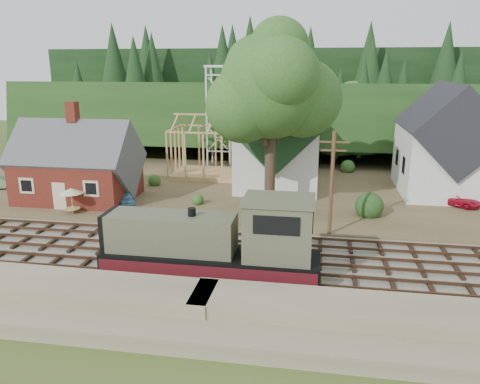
% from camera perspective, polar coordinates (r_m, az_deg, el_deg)
% --- Properties ---
extents(ground, '(140.00, 140.00, 0.00)m').
position_cam_1_polar(ground, '(31.48, -2.04, -8.13)').
color(ground, '#384C1E').
rests_on(ground, ground).
extents(embankment, '(64.00, 5.00, 1.60)m').
position_cam_1_polar(embankment, '(24.13, -6.23, -16.03)').
color(embankment, '#7F7259').
rests_on(embankment, ground).
extents(railroad_bed, '(64.00, 11.00, 0.16)m').
position_cam_1_polar(railroad_bed, '(31.45, -2.04, -7.99)').
color(railroad_bed, '#726B5B').
rests_on(railroad_bed, ground).
extents(village_flat, '(64.00, 26.00, 0.30)m').
position_cam_1_polar(village_flat, '(48.26, 2.23, 0.45)').
color(village_flat, brown).
rests_on(village_flat, ground).
extents(hillside, '(70.00, 28.96, 12.74)m').
position_cam_1_polar(hillside, '(71.63, 4.71, 5.19)').
color(hillside, '#1E3F19').
rests_on(hillside, ground).
extents(ridge, '(80.00, 20.00, 12.00)m').
position_cam_1_polar(ridge, '(87.38, 5.63, 7.00)').
color(ridge, black).
rests_on(ridge, ground).
extents(depot, '(10.80, 7.41, 9.00)m').
position_cam_1_polar(depot, '(45.91, -19.18, 2.76)').
color(depot, '#531C13').
rests_on(depot, village_flat).
extents(church, '(8.40, 15.17, 13.00)m').
position_cam_1_polar(church, '(48.67, 4.90, 6.58)').
color(church, silver).
rests_on(church, village_flat).
extents(farmhouse, '(8.40, 10.80, 10.60)m').
position_cam_1_polar(farmhouse, '(49.41, 23.72, 5.11)').
color(farmhouse, silver).
rests_on(farmhouse, village_flat).
extents(timber_frame, '(8.20, 6.20, 6.99)m').
position_cam_1_polar(timber_frame, '(52.48, -3.71, 5.13)').
color(timber_frame, tan).
rests_on(timber_frame, village_flat).
extents(lattice_tower, '(3.20, 3.20, 12.12)m').
position_cam_1_polar(lattice_tower, '(57.57, -2.43, 12.82)').
color(lattice_tower, silver).
rests_on(lattice_tower, village_flat).
extents(big_tree, '(10.90, 8.40, 14.70)m').
position_cam_1_polar(big_tree, '(38.61, 4.10, 11.86)').
color(big_tree, '#38281E').
rests_on(big_tree, village_flat).
extents(telegraph_pole_near, '(2.20, 0.28, 8.00)m').
position_cam_1_polar(telegraph_pole_near, '(34.50, 11.13, 1.15)').
color(telegraph_pole_near, '#4C331E').
rests_on(telegraph_pole_near, ground).
extents(locomotive, '(12.76, 3.19, 5.08)m').
position_cam_1_polar(locomotive, '(27.85, -2.68, -6.38)').
color(locomotive, black).
rests_on(locomotive, railroad_bed).
extents(car_blue, '(2.93, 3.51, 1.13)m').
position_cam_1_polar(car_blue, '(43.46, -13.85, -0.70)').
color(car_blue, '#5DA5C8').
rests_on(car_blue, village_flat).
extents(car_green, '(4.03, 2.55, 1.26)m').
position_cam_1_polar(car_green, '(53.26, -27.25, 1.02)').
color(car_green, '#7BA572').
rests_on(car_green, village_flat).
extents(car_red, '(4.49, 3.81, 1.14)m').
position_cam_1_polar(car_red, '(46.05, 24.87, -0.79)').
color(car_red, '#B20E26').
rests_on(car_red, village_flat).
extents(patio_set, '(1.96, 1.96, 2.18)m').
position_cam_1_polar(patio_set, '(41.74, -19.90, 0.01)').
color(patio_set, silver).
rests_on(patio_set, village_flat).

